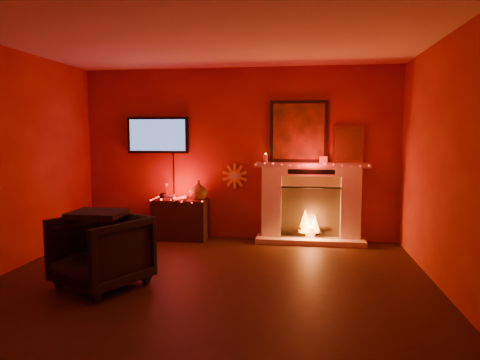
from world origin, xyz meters
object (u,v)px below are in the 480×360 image
object	(u,v)px
tv	(158,135)
console_table	(182,216)
armchair	(101,251)
fireplace	(310,195)
sunburst_clock	(235,176)

from	to	relation	value
tv	console_table	size ratio (longest dim) A/B	1.32
tv	armchair	world-z (taller)	tv
console_table	fireplace	bearing A→B (deg)	3.66
fireplace	console_table	bearing A→B (deg)	-176.34
sunburst_clock	armchair	distance (m)	2.73
tv	console_table	distance (m)	1.36
armchair	fireplace	bearing A→B (deg)	73.43
console_table	armchair	distance (m)	2.22
console_table	armchair	size ratio (longest dim) A/B	1.09
fireplace	console_table	distance (m)	2.04
fireplace	console_table	size ratio (longest dim) A/B	2.31
fireplace	tv	world-z (taller)	fireplace
fireplace	sunburst_clock	world-z (taller)	fireplace
sunburst_clock	armchair	xyz separation A→B (m)	(-1.10, -2.42, -0.61)
fireplace	sunburst_clock	size ratio (longest dim) A/B	5.45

